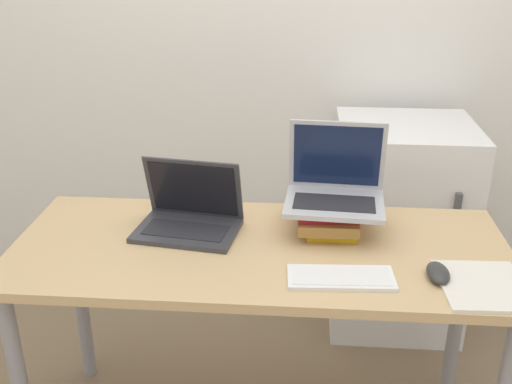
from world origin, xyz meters
TOP-DOWN VIEW (x-y plane):
  - wall_back at (0.00, 1.43)m, footprint 8.00×0.05m
  - desk at (0.00, 0.32)m, footprint 1.52×0.63m
  - laptop_left at (-0.23, 0.41)m, footprint 0.35×0.26m
  - book_stack at (0.21, 0.46)m, footprint 0.22×0.27m
  - laptop_on_books at (0.23, 0.47)m, footprint 0.32×0.26m
  - wireless_keyboard at (0.24, 0.14)m, footprint 0.30×0.14m
  - mouse at (0.50, 0.17)m, footprint 0.06×0.11m
  - notepad at (0.62, 0.13)m, footprint 0.24×0.26m
  - mini_fridge at (0.55, 1.08)m, footprint 0.56×0.52m

SIDE VIEW (x-z plane):
  - mini_fridge at x=0.55m, z-range 0.00..0.92m
  - desk at x=0.00m, z-range 0.29..1.04m
  - notepad at x=0.62m, z-range 0.75..0.76m
  - wireless_keyboard at x=0.24m, z-range 0.75..0.76m
  - mouse at x=0.50m, z-range 0.75..0.78m
  - laptop_left at x=-0.23m, z-range 0.68..0.91m
  - book_stack at x=0.21m, z-range 0.75..0.84m
  - laptop_on_books at x=0.23m, z-range 0.77..1.02m
  - wall_back at x=0.00m, z-range 0.00..2.70m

